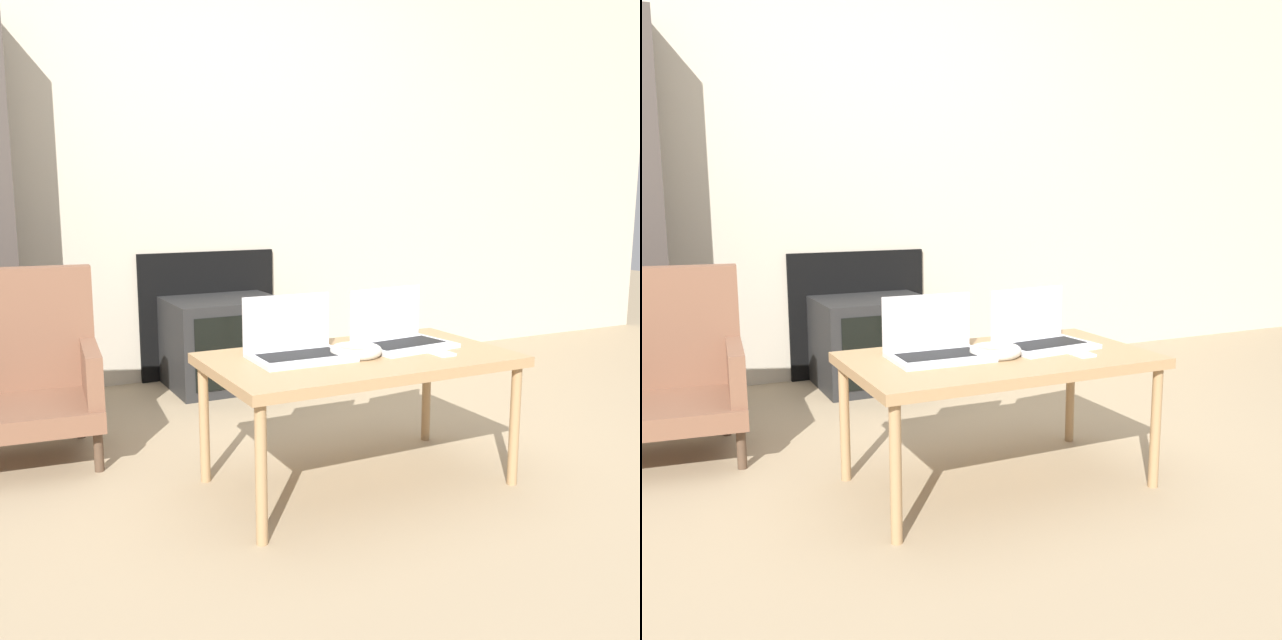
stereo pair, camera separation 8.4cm
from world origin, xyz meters
The scene contains 9 objects.
ground_plane centered at (0.00, 0.00, 0.00)m, with size 14.00×14.00×0.00m, color #998466.
wall_back centered at (0.00, 1.90, 1.29)m, with size 7.00×0.08×2.60m.
table centered at (0.00, 0.13, 0.43)m, with size 1.05×0.61×0.47m.
laptop_left centered at (-0.21, 0.20, 0.52)m, with size 0.33×0.25×0.21m.
laptop_right centered at (0.21, 0.20, 0.52)m, with size 0.35×0.28×0.21m.
headphones centered at (-0.02, 0.12, 0.49)m, with size 0.18×0.18×0.04m.
phone centered at (0.26, 0.02, 0.48)m, with size 0.06×0.14×0.01m.
tv centered at (0.03, 1.60, 0.24)m, with size 0.59×0.50×0.48m.
armchair centered at (-1.07, 0.97, 0.36)m, with size 0.68×0.59×0.74m.
Camera 2 is at (-1.16, -2.01, 1.03)m, focal length 40.00 mm.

